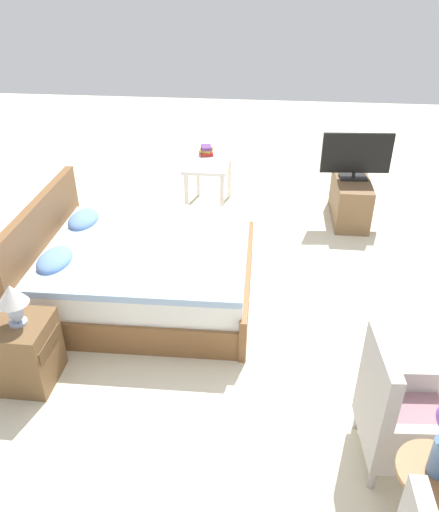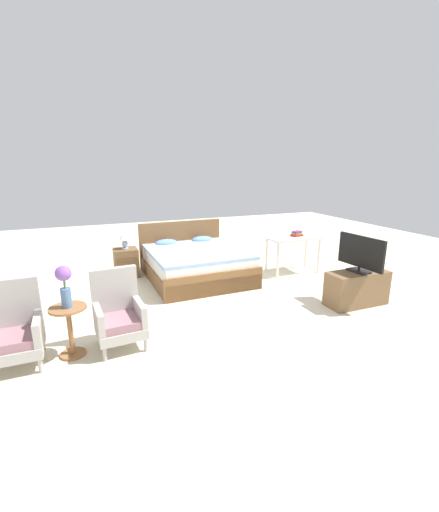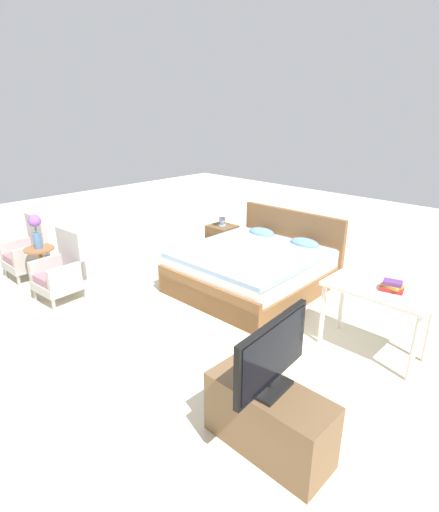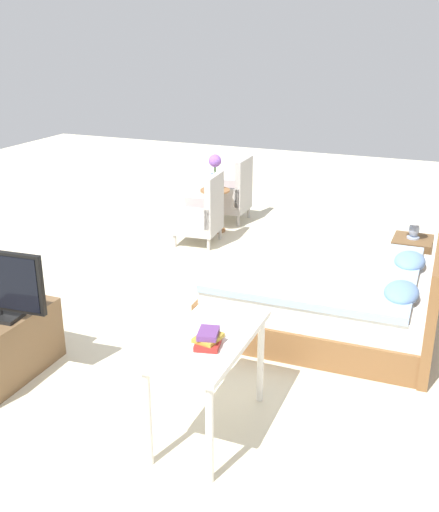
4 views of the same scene
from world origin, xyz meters
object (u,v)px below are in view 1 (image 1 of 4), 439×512
Objects in this scene: tv_stand at (350,199)px; tv_flatscreen at (356,155)px; armchair_by_window_right at (399,416)px; table_lamp at (12,299)px; nightstand at (26,352)px; side_table at (427,497)px; vanity_desk at (209,165)px; book_stack at (206,150)px; bed at (141,269)px.

tv_stand is 0.55m from tv_flatscreen.
tv_flatscreen reaches higher than armchair_by_window_right.
tv_flatscreen is (3.11, -2.75, 0.05)m from table_lamp.
table_lamp reaches higher than nightstand.
side_table is 0.57× the size of vanity_desk.
table_lamp is 3.27m from vanity_desk.
table_lamp reaches higher than book_stack.
tv_stand is (1.90, -2.16, -0.03)m from bed.
vanity_desk is 0.19m from book_stack.
table_lamp is 0.32× the size of vanity_desk.
armchair_by_window_right reaches higher than side_table.
vanity_desk reaches higher than nightstand.
tv_stand is at bearing -90.05° from vanity_desk.
side_table is at bearing -109.69° from table_lamp.
bed is at bearing 44.02° from side_table.
vanity_desk is (4.06, 1.67, 0.25)m from side_table.
book_stack is at bearing 22.42° from side_table.
nightstand is (0.96, 2.67, -0.09)m from side_table.
bed is at bearing 131.37° from tv_flatscreen.
bed reaches higher than tv_stand.
bed is 3.65× the size of nightstand.
tv_flatscreen is at bearing -41.53° from table_lamp.
nightstand is (0.42, 2.63, -0.10)m from armchair_by_window_right.
vanity_desk is at bearing 22.39° from side_table.
book_stack is at bearing -10.34° from bed.
table_lamp is at bearing 163.44° from book_stack.
tv_flatscreen is (3.11, -2.75, 0.54)m from nightstand.
bed is 2.18× the size of armchair_by_window_right.
side_table is 0.72× the size of tv_flatscreen.
side_table is 0.61× the size of tv_stand.
armchair_by_window_right reaches higher than tv_stand.
book_stack is at bearing 24.79° from armchair_by_window_right.
book_stack is at bearing 23.32° from vanity_desk.
table_lamp is (-1.20, 0.59, 0.47)m from bed.
table_lamp is 0.34× the size of tv_stand.
side_table is 2.84m from nightstand.
tv_flatscreen reaches higher than tv_stand.
nightstand is at bearing 80.94° from armchair_by_window_right.
armchair_by_window_right reaches higher than table_lamp.
nightstand is 3.39m from book_stack.
bed is 1.98m from vanity_desk.
side_table is at bearing 178.92° from tv_stand.
tv_stand is 1.17× the size of tv_flatscreen.
table_lamp is at bearing 138.47° from tv_flatscreen.
vanity_desk reaches higher than side_table.
bed reaches higher than book_stack.
tv_flatscreen is at bearing 4.52° from tv_stand.
bed is at bearing -26.09° from table_lamp.
nightstand is at bearing 162.15° from vanity_desk.
book_stack is at bearing -16.55° from nightstand.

